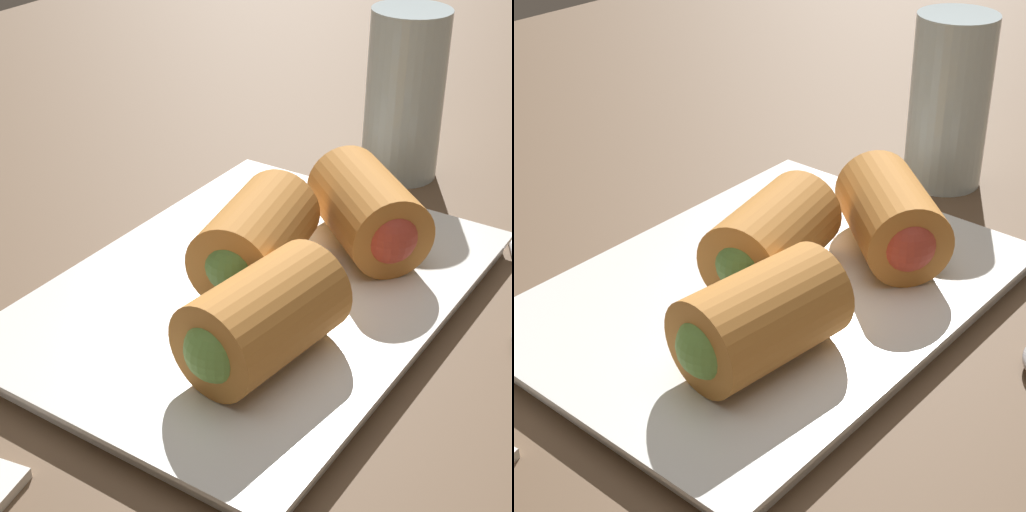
# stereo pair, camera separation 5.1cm
# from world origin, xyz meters

# --- Properties ---
(table_surface) EXTENTS (1.80, 1.40, 0.02)m
(table_surface) POSITION_xyz_m (0.00, 0.00, 0.01)
(table_surface) COLOR brown
(table_surface) RESTS_ON ground
(serving_plate) EXTENTS (0.31, 0.22, 0.01)m
(serving_plate) POSITION_xyz_m (0.02, 0.03, 0.03)
(serving_plate) COLOR silver
(serving_plate) RESTS_ON table_surface
(roll_front_left) EXTENTS (0.10, 0.10, 0.05)m
(roll_front_left) POSITION_xyz_m (0.10, -0.01, 0.06)
(roll_front_left) COLOR #B77533
(roll_front_left) RESTS_ON serving_plate
(roll_front_right) EXTENTS (0.10, 0.06, 0.05)m
(roll_front_right) POSITION_xyz_m (-0.04, -0.02, 0.06)
(roll_front_right) COLOR #B77533
(roll_front_right) RESTS_ON serving_plate
(roll_back_left) EXTENTS (0.10, 0.07, 0.05)m
(roll_back_left) POSITION_xyz_m (0.03, 0.03, 0.06)
(roll_back_left) COLOR #B77533
(roll_back_left) RESTS_ON serving_plate
(drinking_glass) EXTENTS (0.06, 0.06, 0.13)m
(drinking_glass) POSITION_xyz_m (0.25, 0.04, 0.09)
(drinking_glass) COLOR silver
(drinking_glass) RESTS_ON table_surface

